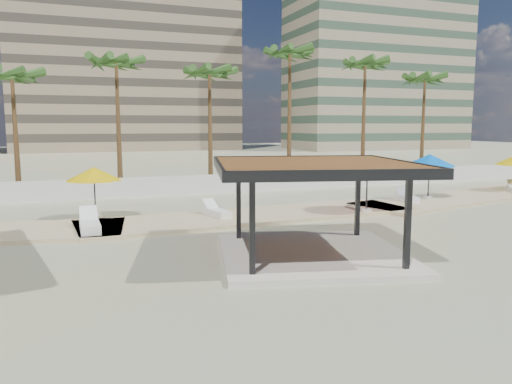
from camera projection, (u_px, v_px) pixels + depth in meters
ground at (271, 259)px, 16.36m from camera, size 200.00×200.00×0.00m
promenade at (250, 214)px, 24.16m from camera, size 44.45×7.97×0.24m
boundary_wall at (174, 186)px, 31.14m from camera, size 56.00×0.30×1.20m
building_mid at (126, 69)px, 88.28m from camera, size 38.00×16.00×30.40m
building_east at (377, 55)px, 91.99m from camera, size 32.00×15.00×36.40m
pavilion_central at (313, 200)px, 16.36m from camera, size 7.58×7.58×3.19m
umbrella_b at (94, 174)px, 22.73m from camera, size 3.25×3.25×2.28m
umbrella_c at (368, 166)px, 23.98m from camera, size 3.79×3.79×2.59m
umbrella_d at (430, 160)px, 28.38m from camera, size 2.93×2.93×2.54m
lounger_a at (90, 225)px, 19.86m from camera, size 0.76×2.26×0.85m
lounger_b at (217, 212)px, 23.11m from camera, size 1.01×1.96×0.71m
lounger_c at (407, 198)px, 27.71m from camera, size 0.98×2.00×0.73m
palm_c at (12, 81)px, 29.13m from camera, size 3.00×3.00×8.03m
palm_d at (116, 68)px, 31.81m from camera, size 3.00×3.00×9.15m
palm_e at (209, 78)px, 33.49m from camera, size 3.00×3.00×8.66m
palm_f at (290, 59)px, 35.55m from camera, size 3.00×3.00×10.29m
palm_g at (365, 69)px, 37.33m from camera, size 3.00×3.00×9.72m
palm_h at (425, 83)px, 40.07m from camera, size 3.00×3.00×8.86m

